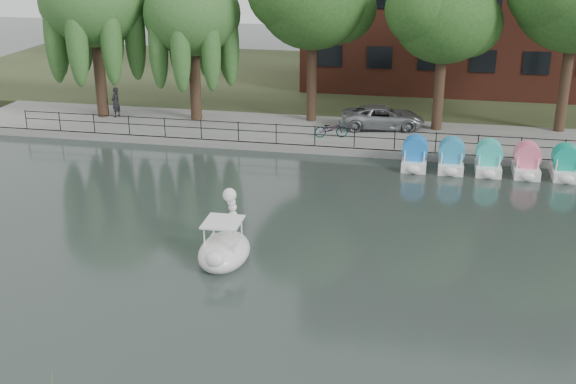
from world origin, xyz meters
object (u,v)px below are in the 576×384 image
(minivan, at_px, (383,116))
(pedestrian, at_px, (116,100))
(bicycle, at_px, (331,128))
(swan_boat, at_px, (224,246))

(minivan, xyz_separation_m, pedestrian, (-15.29, -0.59, 0.27))
(bicycle, relative_size, swan_boat, 0.60)
(minivan, xyz_separation_m, bicycle, (-2.51, -2.30, -0.21))
(minivan, distance_m, bicycle, 3.41)
(bicycle, xyz_separation_m, pedestrian, (-12.77, 1.71, 0.49))
(bicycle, height_order, pedestrian, pedestrian)
(pedestrian, bearing_deg, bicycle, 96.83)
(swan_boat, bearing_deg, pedestrian, 123.84)
(minivan, xyz_separation_m, swan_boat, (-4.14, -16.63, -0.61))
(pedestrian, height_order, swan_boat, pedestrian)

